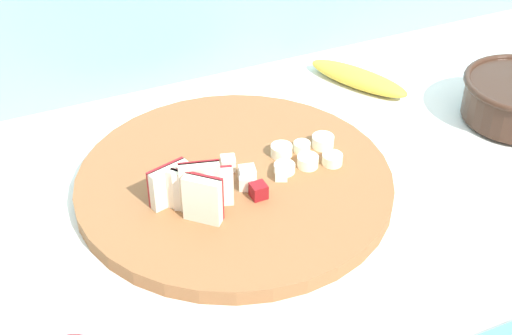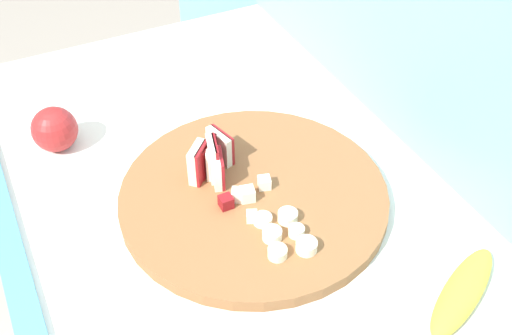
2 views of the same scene
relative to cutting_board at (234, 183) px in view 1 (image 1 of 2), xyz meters
name	(u,v)px [view 1 (image 1 of 2)]	position (x,y,z in m)	size (l,w,h in m)	color
tile_backsplash	(206,145)	(0.08, 0.31, -0.16)	(2.40, 0.04, 1.46)	#6BADC6
cutting_board	(234,183)	(0.00, 0.00, 0.00)	(0.40, 0.40, 0.02)	brown
apple_wedge_fan	(195,190)	(-0.07, -0.04, 0.04)	(0.10, 0.08, 0.06)	maroon
apple_dice_pile	(250,177)	(0.01, -0.02, 0.02)	(0.07, 0.09, 0.02)	#EFE5CC
banana_slice_rows	(305,154)	(0.10, 0.00, 0.02)	(0.10, 0.07, 0.02)	white
banana_peel	(358,78)	(0.28, 0.16, 0.00)	(0.17, 0.05, 0.03)	gold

